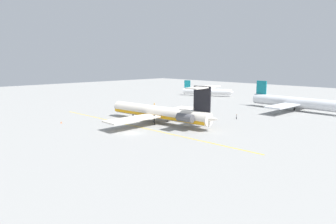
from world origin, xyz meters
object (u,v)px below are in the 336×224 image
safety_cone_wingtip (147,109)px  ground_crew_near_nose (237,116)px  airliner_mid_left (297,103)px  safety_cone_nose (136,109)px  ground_crew_near_tail (154,104)px  airliner_far_left (208,91)px  main_jetliner (161,113)px  safety_cone_tail (61,122)px

safety_cone_wingtip → ground_crew_near_nose: bearing=12.2°
airliner_mid_left → ground_crew_near_nose: airliner_mid_left is taller
safety_cone_nose → ground_crew_near_tail: bearing=91.4°
airliner_far_left → ground_crew_near_nose: bearing=-70.4°
main_jetliner → ground_crew_near_tail: 30.72m
main_jetliner → ground_crew_near_tail: main_jetliner is taller
ground_crew_near_tail → safety_cone_wingtip: (1.99, -5.60, -0.87)m
airliner_mid_left → safety_cone_nose: bearing=-134.2°
ground_crew_near_nose → airliner_far_left: bearing=-38.1°
ground_crew_near_nose → safety_cone_tail: bearing=58.2°
main_jetliner → safety_cone_tail: (-20.23, -20.81, -2.87)m
main_jetliner → safety_cone_tail: bearing=40.0°
ground_crew_near_tail → safety_cone_tail: ground_crew_near_tail is taller
ground_crew_near_nose → ground_crew_near_tail: ground_crew_near_tail is taller
airliner_far_left → ground_crew_near_nose: size_ratio=15.20×
main_jetliner → ground_crew_near_nose: 24.04m
main_jetliner → ground_crew_near_nose: (12.05, 20.70, -2.10)m
airliner_mid_left → ground_crew_near_nose: bearing=-100.1°
safety_cone_tail → main_jetliner: bearing=45.8°
main_jetliner → airliner_mid_left: bearing=-115.8°
airliner_far_left → safety_cone_nose: bearing=-106.6°
main_jetliner → airliner_far_left: size_ratio=1.58×
main_jetliner → ground_crew_near_nose: main_jetliner is taller
ground_crew_near_nose → safety_cone_tail: size_ratio=3.00×
main_jetliner → airliner_far_left: bearing=-68.6°
airliner_mid_left → safety_cone_wingtip: 55.08m
ground_crew_near_nose → ground_crew_near_tail: (-36.20, -1.82, 0.10)m
safety_cone_nose → safety_cone_wingtip: size_ratio=1.00×
ground_crew_near_tail → safety_cone_wingtip: size_ratio=3.28×
safety_cone_wingtip → safety_cone_nose: bearing=-116.5°
ground_crew_near_nose → safety_cone_nose: 37.62m
ground_crew_near_nose → airliner_mid_left: bearing=-95.9°
ground_crew_near_tail → airliner_mid_left: bearing=-161.2°
airliner_far_left → safety_cone_tail: bearing=-107.6°
safety_cone_tail → ground_crew_near_nose: bearing=52.1°
main_jetliner → safety_cone_nose: (-23.92, 9.73, -2.87)m
ground_crew_near_nose → safety_cone_wingtip: bearing=18.3°
ground_crew_near_nose → safety_cone_tail: (-32.28, -41.50, -0.77)m
ground_crew_near_tail → safety_cone_nose: bearing=73.6°
main_jetliner → safety_cone_wingtip: (-22.15, 13.28, -2.87)m
ground_crew_near_tail → ground_crew_near_nose: bearing=165.0°
ground_crew_near_nose → safety_cone_wingtip: size_ratio=3.00×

